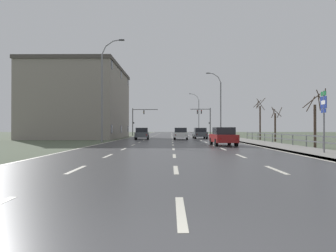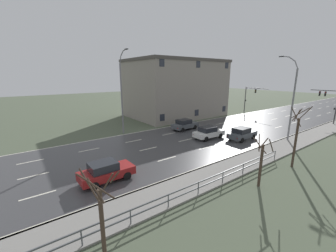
# 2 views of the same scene
# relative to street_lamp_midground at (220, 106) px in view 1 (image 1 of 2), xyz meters

# --- Properties ---
(ground_plane) EXTENTS (160.00, 160.00, 0.12)m
(ground_plane) POSITION_rel_street_lamp_midground_xyz_m (-7.45, 3.36, -5.08)
(ground_plane) COLOR #4C5642
(road_asphalt_strip) EXTENTS (14.00, 120.00, 0.03)m
(road_asphalt_strip) POSITION_rel_street_lamp_midground_xyz_m (-7.45, 15.36, -5.01)
(road_asphalt_strip) COLOR #3D3D3F
(road_asphalt_strip) RESTS_ON ground
(sidewalk_right) EXTENTS (3.00, 120.00, 0.12)m
(sidewalk_right) POSITION_rel_street_lamp_midground_xyz_m (0.98, 15.36, -4.96)
(sidewalk_right) COLOR gray
(sidewalk_right) RESTS_ON ground
(guardrail) EXTENTS (0.07, 30.32, 1.00)m
(guardrail) POSITION_rel_street_lamp_midground_xyz_m (2.40, -22.64, -4.32)
(guardrail) COLOR #515459
(guardrail) RESTS_ON ground
(street_lamp_midground) EXTENTS (2.38, 0.24, 10.24)m
(street_lamp_midground) POSITION_rel_street_lamp_midground_xyz_m (0.00, 0.00, 0.00)
(street_lamp_midground) COLOR slate
(street_lamp_midground) RESTS_ON ground
(street_lamp_distant) EXTENTS (2.82, 0.24, 11.29)m
(street_lamp_distant) POSITION_rel_street_lamp_midground_xyz_m (-0.04, 37.87, 0.47)
(street_lamp_distant) COLOR slate
(street_lamp_distant) RESTS_ON ground
(street_lamp_left_bank) EXTENTS (2.50, 0.24, 11.09)m
(street_lamp_left_bank) POSITION_rel_street_lamp_midground_xyz_m (-14.90, -15.15, 0.41)
(street_lamp_left_bank) COLOR slate
(street_lamp_left_bank) RESTS_ON ground
(highway_sign) EXTENTS (0.09, 0.68, 3.58)m
(highway_sign) POSITION_rel_street_lamp_midground_xyz_m (0.94, -30.72, -2.73)
(highway_sign) COLOR slate
(highway_sign) RESTS_ON ground
(traffic_signal_right) EXTENTS (4.17, 0.36, 5.71)m
(traffic_signal_right) POSITION_rel_street_lamp_midground_xyz_m (-0.56, 15.20, -1.13)
(traffic_signal_right) COLOR #38383A
(traffic_signal_right) RESTS_ON ground
(traffic_signal_left) EXTENTS (5.12, 0.36, 5.55)m
(traffic_signal_left) POSITION_rel_street_lamp_midground_xyz_m (-14.38, 13.61, -1.33)
(traffic_signal_left) COLOR #38383A
(traffic_signal_left) RESTS_ON ground
(car_far_right) EXTENTS (1.94, 4.15, 1.57)m
(car_far_right) POSITION_rel_street_lamp_midground_xyz_m (-3.19, -21.94, -4.22)
(car_far_right) COLOR maroon
(car_far_right) RESTS_ON ground
(car_near_right) EXTENTS (1.92, 4.14, 1.57)m
(car_near_right) POSITION_rel_street_lamp_midground_xyz_m (-3.50, -4.27, -4.22)
(car_near_right) COLOR #474C51
(car_near_right) RESTS_ON ground
(car_far_left) EXTENTS (1.96, 4.17, 1.57)m
(car_far_left) POSITION_rel_street_lamp_midground_xyz_m (-6.33, -7.32, -4.22)
(car_far_left) COLOR silver
(car_far_left) RESTS_ON ground
(car_near_left) EXTENTS (2.02, 4.19, 1.57)m
(car_near_left) POSITION_rel_street_lamp_midground_xyz_m (-11.53, -6.88, -4.22)
(car_near_left) COLOR #474C51
(car_near_left) RESTS_ON ground
(brick_building) EXTENTS (12.72, 17.74, 10.83)m
(brick_building) POSITION_rel_street_lamp_midground_xyz_m (-21.55, -0.85, 0.40)
(brick_building) COLOR gray
(brick_building) RESTS_ON ground
(bare_tree_near) EXTENTS (1.51, 1.66, 4.45)m
(bare_tree_near) POSITION_rel_street_lamp_midground_xyz_m (3.43, -24.44, -2.93)
(bare_tree_near) COLOR #423328
(bare_tree_near) RESTS_ON ground
(bare_tree_mid) EXTENTS (1.14, 1.24, 3.94)m
(bare_tree_mid) POSITION_rel_street_lamp_midground_xyz_m (4.18, -13.18, -3.14)
(bare_tree_mid) COLOR #423328
(bare_tree_mid) RESTS_ON ground
(bare_tree_far) EXTENTS (1.58, 1.43, 5.52)m
(bare_tree_far) POSITION_rel_street_lamp_midground_xyz_m (4.05, -7.64, -2.38)
(bare_tree_far) COLOR #423328
(bare_tree_far) RESTS_ON ground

